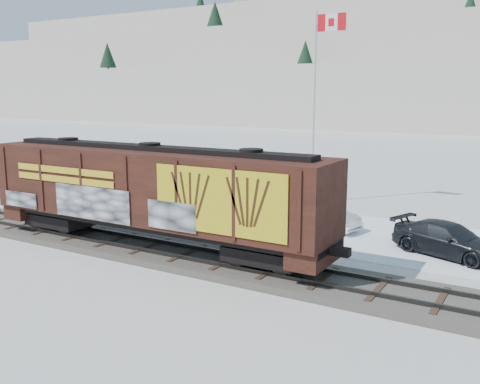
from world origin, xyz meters
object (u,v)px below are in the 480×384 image
Objects in this scene: car_silver at (146,189)px; hopper_railcar at (151,190)px; car_white at (321,215)px; car_dark at (448,240)px; flagpole at (315,135)px.

hopper_railcar is at bearing -122.38° from car_silver.
car_dark is (6.41, -1.62, 0.02)m from car_white.
hopper_railcar is 3.35× the size of car_dark.
car_silver is 18.57m from car_dark.
car_dark is at bearing -92.66° from car_white.
car_white is at bearing 96.01° from car_dark.
flagpole is 7.48m from car_white.
flagpole is (1.74, 13.56, 1.49)m from hopper_railcar.
hopper_railcar is 3.46× the size of car_silver.
flagpole is at bearing -44.22° from car_silver.
car_silver is at bearing 103.13° from car_dark.
car_silver is (-9.15, -5.24, -3.46)m from flagpole.
car_white is at bearing 58.91° from hopper_railcar.
car_dark reaches higher than car_white.
car_silver is (-7.40, 8.33, -1.97)m from hopper_railcar.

